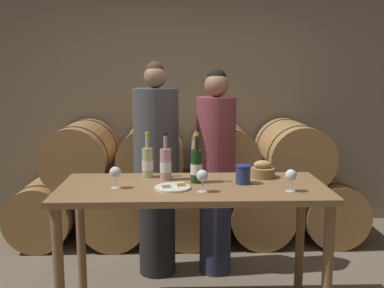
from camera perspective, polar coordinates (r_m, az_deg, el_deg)
The scene contains 14 objects.
stone_wall_back at distance 4.95m, azimuth -0.72°, elevation 8.42°, with size 10.00×0.12×3.20m.
barrel_stack at distance 4.52m, azimuth -0.55°, elevation -5.07°, with size 3.43×0.89×1.18m.
tasting_table at distance 2.97m, azimuth 0.09°, elevation -7.60°, with size 1.74×0.74×0.94m.
person_left at distance 3.67m, azimuth -4.56°, elevation -3.18°, with size 0.37×0.37×1.75m.
person_right at distance 3.68m, azimuth 3.04°, elevation -3.34°, with size 0.32×0.32×1.70m.
wine_bottle_red at distance 2.99m, azimuth 0.56°, elevation -2.79°, with size 0.08×0.08×0.34m.
wine_bottle_white at distance 3.15m, azimuth -5.66°, elevation -2.32°, with size 0.08×0.08×0.32m.
wine_bottle_rose at distance 3.07m, azimuth -3.37°, elevation -2.54°, with size 0.08×0.08×0.33m.
blue_crock at distance 2.99m, azimuth 6.50°, elevation -3.75°, with size 0.11×0.11×0.12m.
bread_basket at distance 3.19m, azimuth 8.96°, elevation -3.37°, with size 0.17×0.17×0.12m.
cheese_plate at distance 2.86m, azimuth -2.49°, elevation -5.51°, with size 0.23×0.23×0.04m.
wine_glass_far_left at distance 2.89m, azimuth -9.73°, elevation -3.64°, with size 0.07×0.07×0.14m.
wine_glass_left at distance 2.76m, azimuth 1.32°, elevation -4.11°, with size 0.07×0.07×0.14m.
wine_glass_center at distance 2.84m, azimuth 12.46°, elevation -3.96°, with size 0.07×0.07×0.14m.
Camera 1 is at (-0.09, -2.84, 1.67)m, focal length 42.00 mm.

